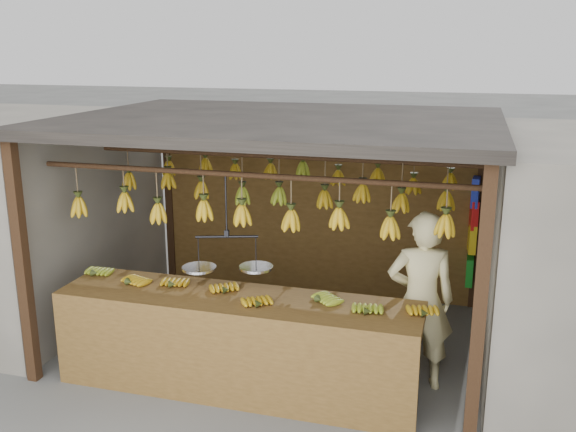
% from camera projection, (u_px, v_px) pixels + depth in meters
% --- Properties ---
extents(ground, '(80.00, 80.00, 0.00)m').
position_uv_depth(ground, '(280.00, 338.00, 6.99)').
color(ground, '#5B5B57').
extents(stall, '(4.30, 3.30, 2.40)m').
position_uv_depth(stall, '(289.00, 154.00, 6.79)').
color(stall, black).
rests_on(stall, ground).
extents(counter, '(3.43, 0.76, 0.96)m').
position_uv_depth(counter, '(233.00, 323.00, 5.69)').
color(counter, brown).
rests_on(counter, ground).
extents(hanging_bananas, '(3.59, 2.21, 0.40)m').
position_uv_depth(hanging_bananas, '(279.00, 192.00, 6.59)').
color(hanging_bananas, '#BA8C13').
rests_on(hanging_bananas, ground).
extents(balance_scale, '(0.80, 0.46, 0.89)m').
position_uv_depth(balance_scale, '(228.00, 264.00, 5.81)').
color(balance_scale, black).
rests_on(balance_scale, ground).
extents(vendor, '(0.68, 0.52, 1.68)m').
position_uv_depth(vendor, '(420.00, 301.00, 5.81)').
color(vendor, beige).
rests_on(vendor, ground).
extents(bag_bundles, '(0.08, 0.26, 1.30)m').
position_uv_depth(bag_bundles, '(473.00, 229.00, 7.46)').
color(bag_bundles, '#1426BF').
rests_on(bag_bundles, ground).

